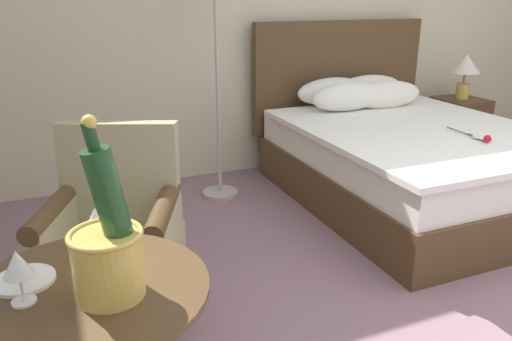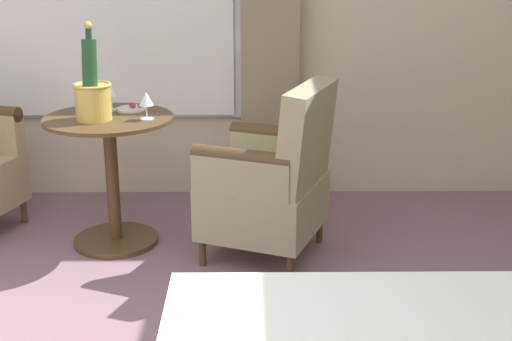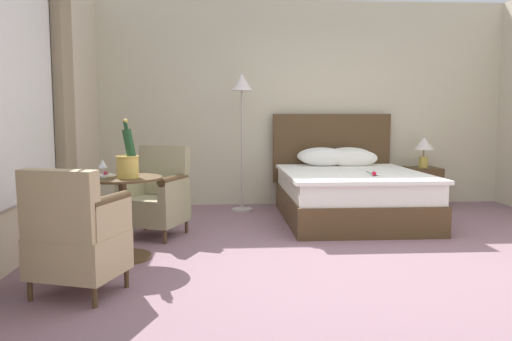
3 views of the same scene
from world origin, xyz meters
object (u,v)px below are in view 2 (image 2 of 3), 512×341
(wine_glass_near_bucket, at_px, (146,100))
(armchair_by_window, at_px, (272,182))
(champagne_bucket, at_px, (92,93))
(snack_plate, at_px, (132,108))
(wine_glass_near_edge, at_px, (111,90))
(side_table_round, at_px, (112,172))

(wine_glass_near_bucket, bearing_deg, armchair_by_window, 80.13)
(champagne_bucket, relative_size, snack_plate, 2.92)
(wine_glass_near_edge, distance_m, armchair_by_window, 1.02)
(side_table_round, height_order, wine_glass_near_edge, wine_glass_near_edge)
(champagne_bucket, bearing_deg, armchair_by_window, 83.45)
(wine_glass_near_edge, height_order, snack_plate, wine_glass_near_edge)
(wine_glass_near_edge, xyz_separation_m, snack_plate, (-0.00, 0.11, -0.10))
(armchair_by_window, bearing_deg, side_table_round, -101.23)
(champagne_bucket, xyz_separation_m, wine_glass_near_edge, (-0.22, 0.05, -0.03))
(wine_glass_near_edge, distance_m, snack_plate, 0.15)
(side_table_round, height_order, champagne_bucket, champagne_bucket)
(snack_plate, height_order, armchair_by_window, armchair_by_window)
(snack_plate, xyz_separation_m, armchair_by_window, (0.33, 0.76, -0.32))
(side_table_round, bearing_deg, wine_glass_near_edge, -176.97)
(wine_glass_near_edge, relative_size, snack_plate, 0.90)
(champagne_bucket, height_order, armchair_by_window, champagne_bucket)
(champagne_bucket, xyz_separation_m, armchair_by_window, (0.11, 0.93, -0.45))
(wine_glass_near_edge, xyz_separation_m, armchair_by_window, (0.33, 0.87, -0.42))
(champagne_bucket, distance_m, snack_plate, 0.31)
(wine_glass_near_bucket, xyz_separation_m, wine_glass_near_edge, (-0.22, -0.22, 0.01))
(wine_glass_near_bucket, relative_size, wine_glass_near_edge, 0.95)
(side_table_round, height_order, snack_plate, snack_plate)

